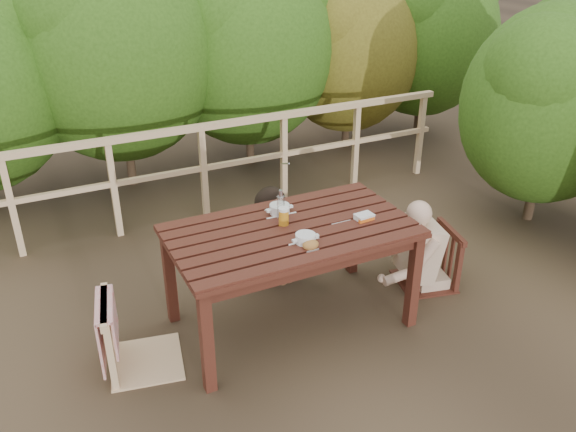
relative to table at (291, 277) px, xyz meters
name	(u,v)px	position (x,y,z in m)	size (l,w,h in m)	color
ground	(291,321)	(0.00, 0.00, -0.41)	(60.00, 60.00, 0.00)	#4C3A27
table	(291,277)	(0.00, 0.00, 0.00)	(1.75, 0.99, 0.81)	#3D1A11
chair_left	(139,302)	(-1.13, 0.02, 0.11)	(0.51, 0.51, 1.03)	tan
chair_far	(259,226)	(0.10, 0.82, 0.02)	(0.43, 0.43, 0.86)	#3D1A11
chair_right	(429,235)	(1.27, -0.01, 0.06)	(0.47, 0.47, 0.94)	#3D1A11
woman	(258,204)	(0.10, 0.84, 0.23)	(0.51, 0.63, 1.27)	black
diner_right	(434,215)	(1.30, -0.01, 0.24)	(0.52, 0.64, 1.28)	#D1AE8F
railing	(204,172)	(0.00, 2.00, 0.10)	(5.60, 0.10, 1.01)	tan
hedge_row	(195,10)	(0.40, 3.20, 1.49)	(6.60, 1.60, 3.80)	#2B4E13
soup_near	(305,239)	(0.00, -0.23, 0.45)	(0.24, 0.24, 0.08)	silver
soup_far	(280,210)	(0.03, 0.25, 0.45)	(0.26, 0.26, 0.09)	silver
bread_roll	(311,245)	(0.00, -0.31, 0.44)	(0.12, 0.09, 0.07)	#AC5F2C
beer_glass	(284,217)	(-0.02, 0.07, 0.48)	(0.08, 0.08, 0.15)	gold
bottle	(281,206)	(-0.01, 0.16, 0.53)	(0.06, 0.06, 0.25)	silver
butter_tub	(364,218)	(0.54, -0.12, 0.43)	(0.14, 0.10, 0.06)	white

